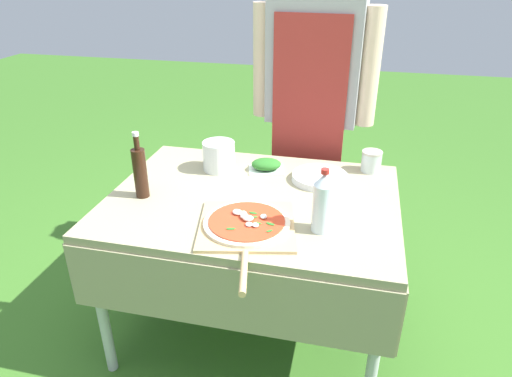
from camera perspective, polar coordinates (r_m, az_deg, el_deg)
ground_plane at (r=2.39m, az=-0.34°, el=-16.67°), size 12.00×12.00×0.00m
prep_table at (r=2.00m, az=-0.39°, el=-3.08°), size 1.24×0.94×0.73m
person_cook at (r=2.45m, az=7.13°, el=11.95°), size 0.65×0.24×1.73m
pizza_on_peel at (r=1.73m, az=-1.17°, el=-4.59°), size 0.43×0.61×0.05m
oil_bottle at (r=1.97m, az=-14.29°, el=2.06°), size 0.06×0.06×0.29m
water_bottle at (r=1.68m, az=8.35°, el=-1.72°), size 0.08×0.08×0.25m
herb_container at (r=2.19m, az=1.24°, el=2.97°), size 0.19×0.16×0.06m
mixing_tub at (r=2.19m, az=-4.66°, el=4.09°), size 0.15×0.15×0.14m
plate_stack at (r=2.11m, az=8.00°, el=1.38°), size 0.26×0.26×0.03m
sauce_jar at (r=2.24m, az=14.21°, el=3.19°), size 0.10×0.10×0.10m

